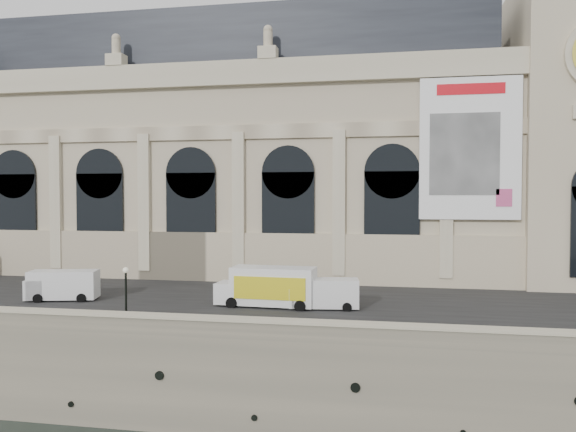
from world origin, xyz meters
name	(u,v)px	position (x,y,z in m)	size (l,w,h in m)	color
ground	(130,430)	(0.00, 0.00, 0.00)	(260.00, 260.00, 0.00)	black
quay	(260,290)	(0.00, 35.00, 3.00)	(160.00, 70.00, 6.00)	gray
street	(203,296)	(0.00, 14.00, 6.03)	(160.00, 24.00, 0.06)	#2D2D2D
parapet	(133,323)	(0.00, 0.60, 6.62)	(160.00, 1.40, 1.21)	gray
museum	(202,153)	(-5.98, 30.86, 19.72)	(69.00, 18.70, 29.10)	beige
van_b	(59,285)	(-10.95, 9.69, 7.27)	(5.95, 3.39, 2.50)	white
van_c	(321,294)	(10.72, 10.16, 7.19)	(5.44, 2.69, 2.33)	silver
box_truck	(268,287)	(6.55, 10.26, 7.57)	(7.87, 3.09, 3.12)	white
lamp_right	(126,297)	(-1.29, 2.21, 7.96)	(0.40, 0.40, 3.94)	black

